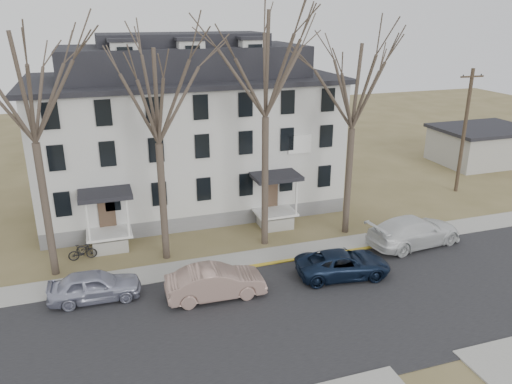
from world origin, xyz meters
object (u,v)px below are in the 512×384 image
object	(u,v)px
car_silver	(95,286)
bicycle_left	(91,248)
tree_far_left	(26,80)
tree_center	(266,57)
boarding_house	(187,132)
utility_pole_far	(464,130)
car_navy	(343,264)
bicycle_right	(83,252)
tree_mid_right	(355,81)
car_tan	(216,283)
tree_mid_left	(155,90)
car_white	(414,232)

from	to	relation	value
car_silver	bicycle_left	xyz separation A→B (m)	(-0.11, 5.15, -0.32)
tree_far_left	tree_center	bearing A→B (deg)	0.00
boarding_house	utility_pole_far	world-z (taller)	boarding_house
boarding_house	car_navy	xyz separation A→B (m)	(5.63, -13.28, -4.68)
car_silver	bicycle_right	xyz separation A→B (m)	(-0.58, 4.60, -0.28)
car_navy	tree_center	bearing A→B (deg)	34.89
tree_mid_right	car_tan	world-z (taller)	tree_mid_right
car_tan	tree_center	bearing A→B (deg)	-38.95
tree_center	tree_mid_right	xyz separation A→B (m)	(5.50, 0.00, -1.48)
bicycle_right	car_tan	bearing A→B (deg)	-137.98
car_navy	utility_pole_far	bearing A→B (deg)	-50.20
car_silver	tree_mid_left	bearing A→B (deg)	-46.75
car_silver	car_navy	bearing A→B (deg)	-95.08
tree_center	utility_pole_far	bearing A→B (deg)	13.50
boarding_house	car_silver	xyz separation A→B (m)	(-6.98, -11.57, -4.63)
tree_center	car_tan	size ratio (longest dim) A/B	3.01
boarding_house	tree_mid_left	xyz separation A→B (m)	(-3.00, -8.15, 4.22)
utility_pole_far	car_white	xyz separation A→B (m)	(-9.01, -7.25, -4.03)
utility_pole_far	bicycle_left	world-z (taller)	utility_pole_far
car_white	car_silver	bearing A→B (deg)	84.51
tree_center	car_white	xyz separation A→B (m)	(8.49, -3.05, -10.21)
tree_far_left	tree_center	world-z (taller)	tree_center
car_white	bicycle_right	xyz separation A→B (m)	(-19.06, 4.23, -0.40)
tree_far_left	car_navy	xyz separation A→B (m)	(14.63, -5.13, -9.65)
car_silver	bicycle_left	distance (m)	5.16
boarding_house	car_white	distance (m)	16.67
tree_center	tree_mid_right	size ratio (longest dim) A/B	1.15
tree_far_left	car_tan	distance (m)	13.24
boarding_house	tree_far_left	distance (m)	13.12
tree_center	bicycle_left	bearing A→B (deg)	170.26
utility_pole_far	car_silver	size ratio (longest dim) A/B	2.15
tree_mid_left	car_white	distance (m)	17.19
tree_mid_left	bicycle_right	bearing A→B (deg)	165.52
tree_mid_left	car_silver	world-z (taller)	tree_mid_left
tree_mid_left	bicycle_left	bearing A→B (deg)	157.06
tree_mid_left	tree_center	bearing A→B (deg)	0.00
bicycle_right	bicycle_left	bearing A→B (deg)	-43.63
tree_mid_right	bicycle_left	bearing A→B (deg)	173.66
tree_mid_right	car_navy	world-z (taller)	tree_mid_right
tree_mid_right	car_white	distance (m)	9.71
boarding_house	tree_mid_right	xyz separation A→B (m)	(8.50, -8.15, 4.22)
utility_pole_far	car_tan	size ratio (longest dim) A/B	1.95
boarding_house	tree_center	distance (m)	10.39
boarding_house	tree_far_left	xyz separation A→B (m)	(-9.00, -8.15, 4.96)
tree_center	utility_pole_far	world-z (taller)	tree_center
tree_mid_right	bicycle_right	size ratio (longest dim) A/B	8.07
utility_pole_far	bicycle_right	bearing A→B (deg)	-173.86
tree_mid_right	bicycle_left	xyz separation A→B (m)	(-15.59, 1.73, -9.17)
car_tan	utility_pole_far	bearing A→B (deg)	-65.39
tree_mid_right	car_navy	bearing A→B (deg)	-119.21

